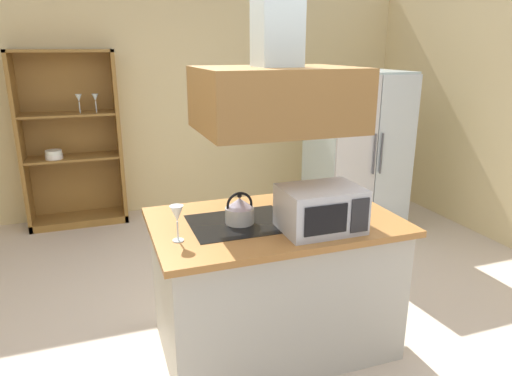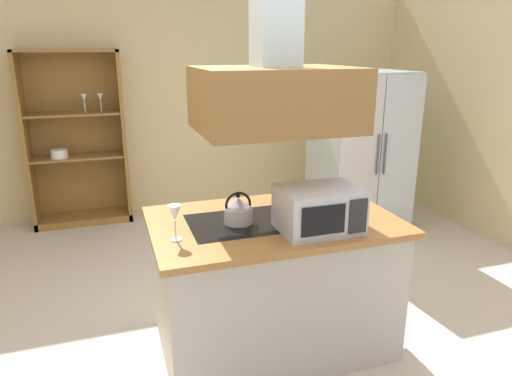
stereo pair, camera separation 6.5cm
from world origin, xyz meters
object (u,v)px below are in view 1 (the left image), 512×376
object	(u,v)px
dish_cabinet	(72,149)
wine_glass_on_counter	(177,215)
microwave	(321,209)
kettle	(240,210)
refrigerator	(356,154)
cutting_board	(320,206)

from	to	relation	value
dish_cabinet	wine_glass_on_counter	size ratio (longest dim) A/B	9.26
wine_glass_on_counter	dish_cabinet	bearing A→B (deg)	101.81
microwave	kettle	bearing A→B (deg)	148.15
refrigerator	dish_cabinet	distance (m)	3.10
cutting_board	microwave	xyz separation A→B (m)	(-0.18, -0.35, 0.12)
cutting_board	microwave	distance (m)	0.41
wine_glass_on_counter	refrigerator	bearing A→B (deg)	38.53
kettle	cutting_board	size ratio (longest dim) A/B	0.58
kettle	wine_glass_on_counter	size ratio (longest dim) A/B	0.95
dish_cabinet	microwave	bearing A→B (deg)	-65.20
cutting_board	microwave	world-z (taller)	microwave
microwave	wine_glass_on_counter	size ratio (longest dim) A/B	2.23
dish_cabinet	wine_glass_on_counter	xyz separation A→B (m)	(0.63, -3.01, 0.21)
dish_cabinet	refrigerator	bearing A→B (deg)	-24.06
dish_cabinet	microwave	world-z (taller)	dish_cabinet
cutting_board	microwave	bearing A→B (deg)	-116.99
microwave	wine_glass_on_counter	distance (m)	0.82
microwave	wine_glass_on_counter	xyz separation A→B (m)	(-0.82, 0.12, 0.02)
refrigerator	microwave	size ratio (longest dim) A/B	3.70
cutting_board	wine_glass_on_counter	size ratio (longest dim) A/B	1.65
kettle	microwave	world-z (taller)	microwave
dish_cabinet	kettle	world-z (taller)	dish_cabinet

